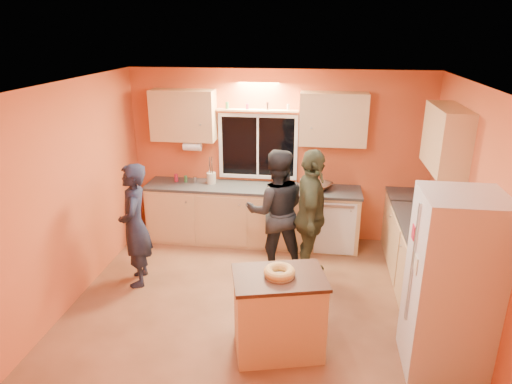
% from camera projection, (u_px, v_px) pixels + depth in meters
% --- Properties ---
extents(ground, '(4.50, 4.50, 0.00)m').
position_uv_depth(ground, '(260.00, 304.00, 5.52)').
color(ground, brown).
rests_on(ground, ground).
extents(room_shell, '(4.54, 4.04, 2.61)m').
position_uv_depth(room_shell, '(275.00, 167.00, 5.34)').
color(room_shell, '#D56036').
rests_on(room_shell, ground).
extents(back_counter, '(4.23, 0.62, 0.90)m').
position_uv_depth(back_counter, '(276.00, 216.00, 6.95)').
color(back_counter, tan).
rests_on(back_counter, ground).
extents(right_counter, '(0.62, 1.84, 0.90)m').
position_uv_depth(right_counter, '(423.00, 262.00, 5.58)').
color(right_counter, tan).
rests_on(right_counter, ground).
extents(refrigerator, '(0.72, 0.70, 1.80)m').
position_uv_depth(refrigerator, '(451.00, 286.00, 4.22)').
color(refrigerator, silver).
rests_on(refrigerator, ground).
extents(island, '(1.03, 0.82, 0.87)m').
position_uv_depth(island, '(279.00, 313.00, 4.59)').
color(island, tan).
rests_on(island, ground).
extents(bundt_pastry, '(0.31, 0.31, 0.09)m').
position_uv_depth(bundt_pastry, '(279.00, 272.00, 4.43)').
color(bundt_pastry, tan).
rests_on(bundt_pastry, island).
extents(person_left, '(0.53, 0.67, 1.60)m').
position_uv_depth(person_left, '(135.00, 225.00, 5.75)').
color(person_left, black).
rests_on(person_left, ground).
extents(person_center, '(0.93, 0.78, 1.69)m').
position_uv_depth(person_center, '(276.00, 211.00, 6.07)').
color(person_center, black).
rests_on(person_center, ground).
extents(person_right, '(0.48, 1.05, 1.76)m').
position_uv_depth(person_right, '(311.00, 217.00, 5.80)').
color(person_right, '#2D3320').
rests_on(person_right, ground).
extents(mixing_bowl, '(0.49, 0.49, 0.09)m').
position_uv_depth(mixing_bowl, '(319.00, 186.00, 6.74)').
color(mixing_bowl, black).
rests_on(mixing_bowl, back_counter).
extents(utensil_crock, '(0.14, 0.14, 0.17)m').
position_uv_depth(utensil_crock, '(211.00, 178.00, 6.96)').
color(utensil_crock, beige).
rests_on(utensil_crock, back_counter).
extents(potted_plant, '(0.28, 0.24, 0.31)m').
position_uv_depth(potted_plant, '(441.00, 232.00, 4.98)').
color(potted_plant, gray).
rests_on(potted_plant, right_counter).
extents(red_box, '(0.18, 0.16, 0.07)m').
position_uv_depth(red_box, '(422.00, 220.00, 5.58)').
color(red_box, '#B51B34').
rests_on(red_box, right_counter).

